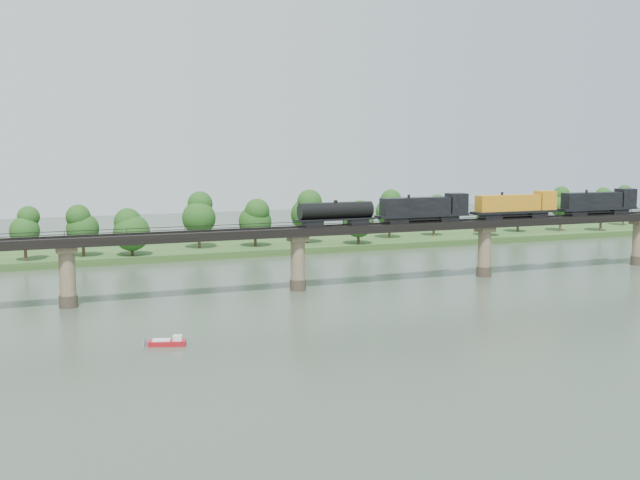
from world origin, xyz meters
name	(u,v)px	position (x,y,z in m)	size (l,w,h in m)	color
ground	(371,324)	(0.00, 0.00, 0.00)	(400.00, 400.00, 0.00)	#334033
far_bank	(217,249)	(0.00, 85.00, 0.80)	(300.00, 24.00, 1.60)	#2B4D1F
bridge	(298,261)	(0.00, 30.00, 5.46)	(236.00, 30.00, 11.50)	#473A2D
bridge_superstructure	(298,226)	(0.00, 30.00, 11.79)	(220.00, 4.90, 0.75)	black
far_treeline	(188,219)	(-8.21, 80.52, 8.83)	(289.06, 17.54, 13.60)	#382619
freight_train	(486,207)	(40.02, 30.00, 14.06)	(77.92, 3.04, 5.36)	black
motorboat	(168,342)	(-30.27, -0.99, 0.46)	(5.13, 3.20, 1.35)	#A11219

